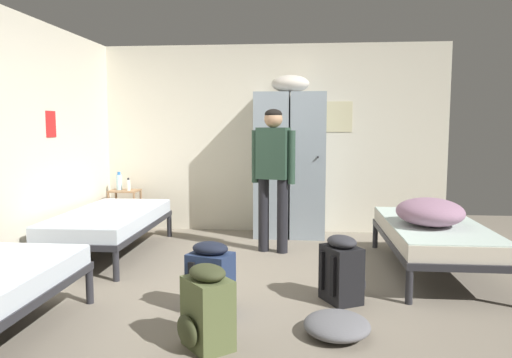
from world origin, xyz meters
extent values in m
plane|color=gray|center=(0.00, 0.00, 0.00)|extent=(7.71, 7.71, 0.00)
cube|color=beige|center=(0.00, 2.44, 1.25)|extent=(4.64, 0.06, 2.50)
cube|color=beige|center=(-2.29, 0.00, 1.25)|extent=(0.06, 4.82, 2.50)
cube|color=beige|center=(0.80, 2.41, 1.55)|extent=(0.55, 0.01, 0.40)
cube|color=red|center=(-2.25, 0.84, 1.45)|extent=(0.01, 0.20, 0.28)
cube|color=#8C99A3|center=(0.03, 2.13, 0.93)|extent=(0.44, 0.52, 1.85)
cylinder|color=black|center=(0.15, 1.85, 1.05)|extent=(0.02, 0.03, 0.02)
cube|color=#8C99A3|center=(0.49, 2.13, 0.93)|extent=(0.44, 0.52, 1.85)
cylinder|color=black|center=(0.61, 1.85, 1.05)|extent=(0.02, 0.03, 0.02)
ellipsoid|color=beige|center=(0.26, 2.13, 1.96)|extent=(0.48, 0.36, 0.22)
cylinder|color=#99704C|center=(-2.13, 2.03, 0.28)|extent=(0.03, 0.03, 0.55)
cylinder|color=#99704C|center=(-1.78, 2.03, 0.28)|extent=(0.03, 0.03, 0.55)
cylinder|color=#99704C|center=(-2.13, 2.30, 0.28)|extent=(0.03, 0.03, 0.55)
cylinder|color=#99704C|center=(-1.78, 2.30, 0.28)|extent=(0.03, 0.03, 0.55)
cube|color=#99704C|center=(-1.96, 2.16, 0.19)|extent=(0.38, 0.30, 0.02)
cube|color=#99704C|center=(-1.96, 2.16, 0.56)|extent=(0.38, 0.30, 0.02)
cylinder|color=#28282D|center=(-2.13, 0.09, 0.14)|extent=(0.06, 0.06, 0.28)
cylinder|color=#28282D|center=(-1.29, 0.09, 0.14)|extent=(0.06, 0.06, 0.28)
cylinder|color=#28282D|center=(-2.13, 1.93, 0.14)|extent=(0.06, 0.06, 0.28)
cylinder|color=#28282D|center=(-1.29, 1.93, 0.14)|extent=(0.06, 0.06, 0.28)
cube|color=#28282D|center=(-1.71, 1.01, 0.31)|extent=(0.90, 1.90, 0.06)
cube|color=silver|center=(-1.71, 1.01, 0.41)|extent=(0.87, 1.84, 0.14)
cube|color=silver|center=(-1.71, 1.01, 0.49)|extent=(0.86, 1.82, 0.01)
cylinder|color=#28282D|center=(2.13, 1.59, 0.14)|extent=(0.06, 0.06, 0.28)
cylinder|color=#28282D|center=(1.29, 1.59, 0.14)|extent=(0.06, 0.06, 0.28)
cylinder|color=#28282D|center=(1.29, -0.25, 0.14)|extent=(0.06, 0.06, 0.28)
cube|color=#28282D|center=(1.71, 0.67, 0.31)|extent=(0.90, 1.90, 0.06)
cube|color=beige|center=(1.71, 0.67, 0.41)|extent=(0.87, 1.84, 0.14)
cube|color=silver|center=(1.71, 0.67, 0.49)|extent=(0.86, 1.82, 0.01)
cylinder|color=#28282D|center=(-1.29, -0.48, 0.14)|extent=(0.06, 0.06, 0.28)
ellipsoid|color=gray|center=(1.63, 0.54, 0.62)|extent=(0.63, 0.71, 0.26)
cylinder|color=black|center=(0.20, 1.26, 0.42)|extent=(0.12, 0.12, 0.84)
cylinder|color=black|center=(-0.01, 1.32, 0.42)|extent=(0.12, 0.12, 0.84)
cube|color=#284233|center=(0.10, 1.29, 1.13)|extent=(0.39, 0.29, 0.57)
cylinder|color=#284233|center=(0.30, 1.23, 1.09)|extent=(0.08, 0.08, 0.59)
cylinder|color=#284233|center=(-0.11, 1.35, 1.09)|extent=(0.08, 0.08, 0.59)
sphere|color=tan|center=(0.10, 1.29, 1.51)|extent=(0.20, 0.20, 0.20)
ellipsoid|color=black|center=(0.10, 1.29, 1.56)|extent=(0.19, 0.19, 0.11)
cylinder|color=#B2DBEA|center=(-2.04, 2.18, 0.67)|extent=(0.08, 0.08, 0.20)
cylinder|color=#2666B2|center=(-2.04, 2.18, 0.79)|extent=(0.04, 0.04, 0.04)
cylinder|color=white|center=(-1.89, 2.12, 0.64)|extent=(0.05, 0.05, 0.14)
cylinder|color=black|center=(-1.89, 2.12, 0.73)|extent=(0.03, 0.03, 0.03)
cube|color=black|center=(0.74, -0.25, 0.23)|extent=(0.36, 0.40, 0.46)
ellipsoid|color=#2D2D33|center=(0.88, -0.18, 0.15)|extent=(0.18, 0.25, 0.20)
ellipsoid|color=#2D2D33|center=(0.74, -0.25, 0.50)|extent=(0.33, 0.36, 0.10)
cube|color=black|center=(0.67, -0.39, 0.25)|extent=(0.04, 0.06, 0.32)
cube|color=black|center=(0.58, -0.23, 0.25)|extent=(0.04, 0.06, 0.32)
cube|color=#566038|center=(-0.18, -1.17, 0.23)|extent=(0.39, 0.40, 0.46)
ellipsoid|color=#383D23|center=(-0.30, -1.27, 0.15)|extent=(0.21, 0.24, 0.20)
ellipsoid|color=#383D23|center=(-0.18, -1.17, 0.50)|extent=(0.35, 0.36, 0.10)
cube|color=black|center=(-0.13, -1.02, 0.25)|extent=(0.05, 0.05, 0.32)
cube|color=black|center=(-0.02, -1.15, 0.25)|extent=(0.05, 0.05, 0.32)
cube|color=navy|center=(-0.28, -0.56, 0.23)|extent=(0.38, 0.33, 0.46)
ellipsoid|color=black|center=(-0.23, -0.41, 0.15)|extent=(0.25, 0.15, 0.20)
ellipsoid|color=black|center=(-0.28, -0.56, 0.50)|extent=(0.34, 0.30, 0.10)
cube|color=black|center=(-0.24, -0.71, 0.25)|extent=(0.06, 0.04, 0.32)
cube|color=black|center=(-0.40, -0.66, 0.25)|extent=(0.06, 0.04, 0.32)
ellipsoid|color=slate|center=(0.67, -0.90, 0.07)|extent=(0.46, 0.50, 0.14)
camera|label=1|loc=(0.41, -4.18, 1.44)|focal=34.35mm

